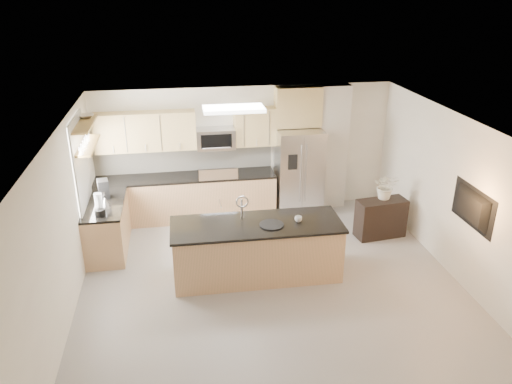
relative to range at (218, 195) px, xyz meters
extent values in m
plane|color=gray|center=(0.60, -2.92, -0.47)|extent=(6.50, 6.50, 0.00)
cube|color=silver|center=(0.60, -2.92, 2.13)|extent=(6.00, 6.50, 0.02)
cube|color=white|center=(0.60, 0.33, 0.83)|extent=(6.00, 0.02, 2.60)
cube|color=white|center=(0.60, -6.17, 0.83)|extent=(6.00, 0.02, 2.60)
cube|color=white|center=(-2.40, -2.92, 0.83)|extent=(0.02, 6.50, 2.60)
cube|color=white|center=(3.60, -2.92, 0.83)|extent=(0.02, 6.50, 2.60)
cube|color=tan|center=(-0.63, 0.00, -0.03)|extent=(3.55, 0.65, 0.88)
cube|color=black|center=(-0.63, 0.00, 0.43)|extent=(3.55, 0.66, 0.04)
cube|color=beige|center=(-0.63, 0.32, 0.71)|extent=(3.55, 0.02, 0.52)
cube|color=tan|center=(-2.07, -1.07, -0.03)|extent=(0.65, 1.50, 0.88)
cube|color=black|center=(-2.07, -1.07, 0.43)|extent=(0.66, 1.50, 0.04)
cube|color=black|center=(0.00, 0.00, -0.02)|extent=(0.76, 0.64, 0.90)
cube|color=black|center=(0.00, 0.00, 0.44)|extent=(0.76, 0.62, 0.03)
cube|color=#B6B6B8|center=(0.00, -0.30, 0.56)|extent=(0.76, 0.04, 0.22)
cube|color=tan|center=(-1.34, 0.16, 1.35)|extent=(1.92, 0.33, 0.75)
cube|color=tan|center=(0.79, 0.16, 1.35)|extent=(0.82, 0.33, 0.75)
cube|color=#B6B6B8|center=(0.00, 0.13, 1.16)|extent=(0.76, 0.40, 0.40)
cube|color=black|center=(0.00, -0.07, 1.16)|extent=(0.60, 0.02, 0.28)
cube|color=#B6B6B8|center=(1.66, -0.05, 0.42)|extent=(0.92, 0.75, 1.78)
cube|color=#959597|center=(1.66, -0.43, 0.42)|extent=(0.02, 0.01, 1.69)
cube|color=black|center=(1.44, -0.44, 0.78)|extent=(0.18, 0.03, 0.30)
cube|color=beige|center=(2.42, 0.18, 0.83)|extent=(0.60, 0.30, 2.60)
cube|color=white|center=(-2.38, -1.07, 1.18)|extent=(0.03, 1.05, 1.55)
cube|color=silver|center=(-2.37, -1.07, 1.18)|extent=(0.03, 1.15, 1.65)
cube|color=olive|center=(-2.25, -0.97, 1.48)|extent=(0.30, 1.20, 0.04)
cube|color=olive|center=(-2.25, -0.97, 1.85)|extent=(0.30, 1.20, 0.04)
cube|color=white|center=(0.20, -1.32, 2.09)|extent=(1.00, 0.50, 0.06)
cube|color=tan|center=(0.41, -2.34, -0.02)|extent=(2.68, 0.95, 0.90)
cube|color=black|center=(0.41, -2.34, 0.45)|extent=(2.74, 1.01, 0.04)
cube|color=black|center=(0.21, -2.34, 0.44)|extent=(0.57, 0.41, 0.01)
cylinder|color=#B6B6B8|center=(0.21, -2.11, 0.64)|extent=(0.03, 0.03, 0.34)
torus|color=#B6B6B8|center=(0.21, -2.17, 0.79)|extent=(0.21, 0.03, 0.21)
cube|color=black|center=(2.95, -1.36, -0.10)|extent=(0.96, 0.50, 0.74)
imported|color=silver|center=(1.08, -2.38, 0.52)|extent=(0.14, 0.14, 0.09)
cylinder|color=black|center=(0.64, -2.44, 0.48)|extent=(0.43, 0.43, 0.02)
cylinder|color=black|center=(-2.07, -1.59, 0.51)|extent=(0.17, 0.17, 0.12)
cylinder|color=silver|center=(-2.07, -1.59, 0.71)|extent=(0.13, 0.13, 0.28)
cone|color=#B6B6B8|center=(-2.02, -1.27, 0.55)|extent=(0.18, 0.18, 0.20)
cylinder|color=black|center=(-2.02, -1.27, 0.65)|extent=(0.04, 0.04, 0.04)
cube|color=black|center=(-2.09, -0.84, 0.62)|extent=(0.22, 0.25, 0.34)
cylinder|color=#B6B6B8|center=(-2.09, -0.90, 0.54)|extent=(0.11, 0.11, 0.12)
imported|color=#B6B6B8|center=(-2.25, -0.65, 1.90)|extent=(0.39, 0.39, 0.08)
imported|color=silver|center=(3.02, -1.29, 0.64)|extent=(0.83, 0.78, 0.75)
imported|color=black|center=(3.51, -3.12, 0.88)|extent=(0.14, 1.08, 0.62)
camera|label=1|loc=(-0.74, -9.32, 4.03)|focal=35.00mm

